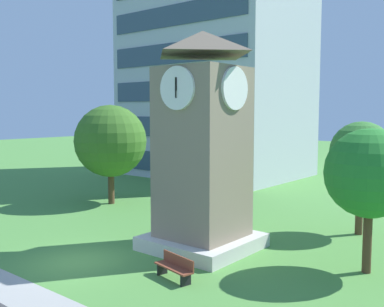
% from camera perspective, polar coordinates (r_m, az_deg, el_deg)
% --- Properties ---
extents(ground_plane, '(160.00, 160.00, 0.00)m').
position_cam_1_polar(ground_plane, '(19.51, -14.45, -13.20)').
color(ground_plane, '#4C893D').
extents(kerb_strip, '(120.00, 1.60, 0.01)m').
position_cam_1_polar(kerb_strip, '(17.94, -22.96, -15.12)').
color(kerb_strip, '#9E9E99').
rests_on(kerb_strip, ground).
extents(office_building, '(16.07, 11.95, 28.80)m').
position_cam_1_polar(office_building, '(44.77, 3.03, 15.95)').
color(office_building, '#B7BCC6').
rests_on(office_building, ground).
extents(clock_tower, '(4.41, 4.41, 9.63)m').
position_cam_1_polar(clock_tower, '(19.86, 1.34, -0.07)').
color(clock_tower, gray).
rests_on(clock_tower, ground).
extents(park_bench, '(1.86, 0.84, 0.88)m').
position_cam_1_polar(park_bench, '(16.97, -2.18, -14.23)').
color(park_bench, brown).
rests_on(park_bench, ground).
extents(tree_streetside, '(3.39, 3.39, 5.54)m').
position_cam_1_polar(tree_streetside, '(18.13, 21.65, -2.39)').
color(tree_streetside, '#513823').
rests_on(tree_streetside, ground).
extents(tree_near_tower, '(4.78, 4.78, 6.60)m').
position_cam_1_polar(tree_near_tower, '(30.22, -10.32, 1.56)').
color(tree_near_tower, '#513823').
rests_on(tree_near_tower, ground).
extents(tree_by_building, '(3.10, 3.10, 5.68)m').
position_cam_1_polar(tree_by_building, '(23.71, 20.70, 0.02)').
color(tree_by_building, '#513823').
rests_on(tree_by_building, ground).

